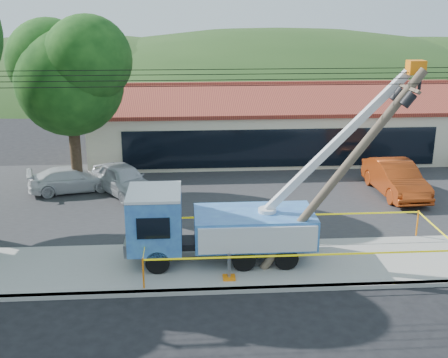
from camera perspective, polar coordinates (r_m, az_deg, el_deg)
ground at (r=17.67m, az=1.23°, el=-14.74°), size 120.00×120.00×0.00m
curb at (r=19.43m, az=0.67°, el=-11.25°), size 60.00×0.25×0.15m
sidewalk at (r=21.11m, az=0.26°, el=-8.76°), size 60.00×4.00×0.15m
parking_lot at (r=28.49m, az=-0.91°, el=-1.66°), size 60.00×12.00×0.10m
strip_mall at (r=36.06m, az=4.78°, el=5.43°), size 22.50×8.53×4.67m
tree_lot at (r=28.60m, az=-15.47°, el=10.48°), size 6.30×5.60×8.94m
hill_west at (r=71.80m, az=-15.02°, el=9.46°), size 78.40×56.00×28.00m
hill_center at (r=71.41m, az=5.37°, el=9.93°), size 89.60×64.00×32.00m
hill_east at (r=77.17m, az=20.41°, el=9.50°), size 72.80×52.00×26.00m
utility_truck at (r=20.88m, az=-0.80°, el=-4.45°), size 10.56×3.72×7.37m
leaning_pole at (r=19.98m, az=12.56°, el=1.62°), size 5.51×1.73×7.30m
caution_tape at (r=21.22m, az=7.17°, el=-6.13°), size 11.05×3.80×1.10m
car_silver at (r=29.05m, az=-10.09°, el=-1.66°), size 4.00×4.76×1.54m
car_red at (r=29.83m, az=16.88°, el=-1.65°), size 2.02×5.20×1.69m
car_white at (r=30.03m, az=-15.08°, el=-1.36°), size 4.67×2.84×1.27m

